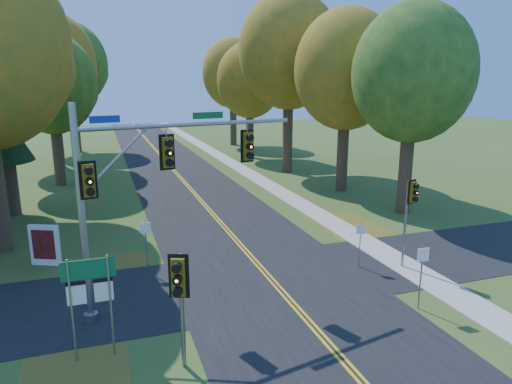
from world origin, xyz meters
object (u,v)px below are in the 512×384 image
object	(u,v)px
east_signal_pole	(410,202)
info_kiosk	(45,245)
traffic_mast	(142,180)
route_sign_cluster	(90,288)

from	to	relation	value
east_signal_pole	info_kiosk	distance (m)	16.25
traffic_mast	info_kiosk	distance (m)	7.91
traffic_mast	info_kiosk	size ratio (longest dim) A/B	4.29
east_signal_pole	info_kiosk	world-z (taller)	east_signal_pole
traffic_mast	east_signal_pole	world-z (taller)	traffic_mast
route_sign_cluster	info_kiosk	xyz separation A→B (m)	(-2.11, 8.30, -1.33)
traffic_mast	route_sign_cluster	xyz separation A→B (m)	(-1.85, -2.63, -2.52)
traffic_mast	route_sign_cluster	distance (m)	4.08
east_signal_pole	info_kiosk	bearing A→B (deg)	144.25
info_kiosk	route_sign_cluster	bearing A→B (deg)	-51.27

